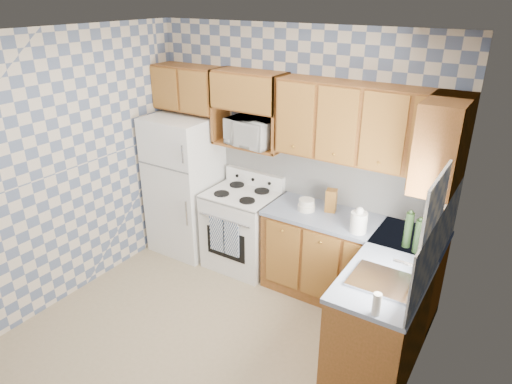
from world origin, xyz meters
TOP-DOWN VIEW (x-y plane):
  - floor at (0.00, 0.00)m, footprint 3.40×3.40m
  - back_wall at (0.00, 1.60)m, footprint 3.40×0.02m
  - right_wall at (1.70, 0.00)m, footprint 0.02×3.20m
  - backsplash_back at (0.40, 1.59)m, footprint 2.60×0.02m
  - backsplash_right at (1.69, 0.80)m, footprint 0.02×1.60m
  - refrigerator at (-1.27, 1.25)m, footprint 0.75×0.70m
  - stove_body at (-0.47, 1.28)m, footprint 0.76×0.65m
  - cooktop at (-0.47, 1.28)m, footprint 0.76×0.65m
  - backguard at (-0.47, 1.55)m, footprint 0.76×0.08m
  - dish_towel_left at (-0.57, 0.93)m, footprint 0.19×0.02m
  - dish_towel_right at (-0.38, 0.93)m, footprint 0.19×0.02m
  - base_cabinets_back at (0.82, 1.30)m, footprint 1.75×0.60m
  - base_cabinets_right at (1.40, 0.80)m, footprint 0.60×1.60m
  - countertop_back at (0.82, 1.30)m, footprint 1.77×0.63m
  - countertop_right at (1.40, 0.80)m, footprint 0.63×1.60m
  - upper_cabinets_back at (0.82, 1.44)m, footprint 1.75×0.33m
  - upper_cabinets_fridge at (-1.29, 1.44)m, footprint 0.82×0.33m
  - upper_cabinets_right at (1.53, 1.25)m, footprint 0.33×0.70m
  - microwave_shelf at (-0.47, 1.44)m, footprint 0.80×0.33m
  - microwave at (-0.43, 1.41)m, footprint 0.56×0.41m
  - sink at (1.40, 0.45)m, footprint 0.48×0.40m
  - window at (1.69, 0.45)m, footprint 0.02×0.66m
  - bottle_0 at (1.40, 1.09)m, footprint 0.07×0.07m
  - bottle_1 at (1.50, 1.04)m, footprint 0.07×0.07m
  - bottle_2 at (1.55, 1.13)m, footprint 0.07×0.07m
  - knife_block at (0.55, 1.38)m, footprint 0.13×0.13m
  - electric_kettle at (0.95, 1.11)m, footprint 0.16×0.16m
  - food_containers at (0.33, 1.27)m, footprint 0.18×0.18m
  - soap_bottle at (1.48, 0.05)m, footprint 0.06×0.06m

SIDE VIEW (x-z plane):
  - floor at x=0.00m, z-range 0.00..0.00m
  - base_cabinets_back at x=0.82m, z-range 0.00..0.88m
  - base_cabinets_right at x=1.40m, z-range 0.00..0.88m
  - stove_body at x=-0.47m, z-range 0.00..0.90m
  - dish_towel_left at x=-0.57m, z-range 0.32..0.73m
  - dish_towel_right at x=-0.38m, z-range 0.32..0.73m
  - refrigerator at x=-1.27m, z-range 0.00..1.68m
  - countertop_back at x=0.82m, z-range 0.88..0.92m
  - countertop_right at x=1.40m, z-range 0.88..0.92m
  - cooktop at x=-0.47m, z-range 0.89..0.92m
  - sink at x=1.40m, z-range 0.91..0.94m
  - food_containers at x=0.33m, z-range 0.92..1.04m
  - backguard at x=-0.47m, z-range 0.92..1.08m
  - soap_bottle at x=1.48m, z-range 0.92..1.09m
  - electric_kettle at x=0.95m, z-range 0.92..1.12m
  - knife_block at x=0.55m, z-range 0.92..1.15m
  - bottle_2 at x=1.55m, z-range 0.92..1.20m
  - bottle_1 at x=1.50m, z-range 0.92..1.23m
  - bottle_0 at x=1.40m, z-range 0.92..1.25m
  - backsplash_back at x=0.40m, z-range 0.92..1.48m
  - backsplash_right at x=1.69m, z-range 0.92..1.48m
  - back_wall at x=0.00m, z-range 0.00..2.70m
  - right_wall at x=1.70m, z-range 0.00..2.70m
  - microwave_shelf at x=-0.47m, z-range 1.42..1.45m
  - window at x=1.69m, z-range 1.02..1.88m
  - microwave at x=-0.43m, z-range 1.45..1.74m
  - upper_cabinets_back at x=0.82m, z-range 1.48..2.22m
  - upper_cabinets_right at x=1.53m, z-range 1.48..2.22m
  - upper_cabinets_fridge at x=-1.29m, z-range 1.72..2.22m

